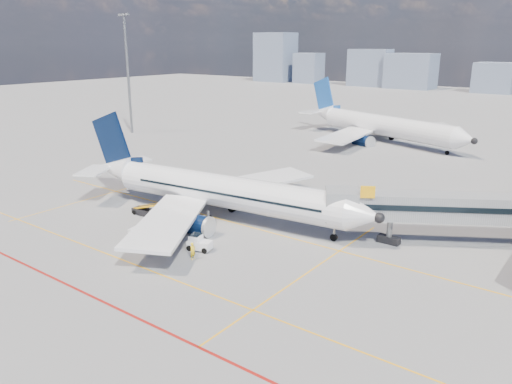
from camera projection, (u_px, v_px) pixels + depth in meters
ground at (178, 243)px, 50.35m from camera, size 420.00×420.00×0.00m
apron_markings at (145, 254)px, 47.68m from camera, size 90.00×35.12×0.01m
jet_bridge at (471, 210)px, 48.78m from camera, size 23.55×15.78×6.30m
floodlight_mast_nw at (128, 71)px, 108.70m from camera, size 3.20×0.61×25.45m
distant_skyline at (503, 69)px, 198.59m from camera, size 250.33×14.22×27.87m
main_aircraft at (215, 190)px, 57.08m from camera, size 38.58×33.56×11.29m
second_aircraft at (380, 125)px, 102.24m from camera, size 41.61×35.41×12.53m
baggage_tug at (199, 243)px, 48.50m from camera, size 2.52×1.87×1.58m
cargo_dolly at (146, 238)px, 48.98m from camera, size 3.68×2.18×1.89m
belt_loader at (148, 211)px, 58.17m from camera, size 5.56×1.58×2.27m
ramp_worker at (193, 251)px, 46.38m from camera, size 0.41×0.61×1.66m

